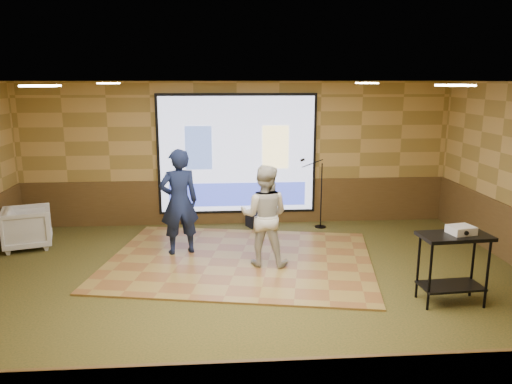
{
  "coord_description": "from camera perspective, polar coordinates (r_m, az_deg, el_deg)",
  "views": [
    {
      "loc": [
        -0.39,
        -6.88,
        3.04
      ],
      "look_at": [
        0.19,
        0.75,
        1.3
      ],
      "focal_mm": 35.0,
      "sensor_mm": 36.0,
      "label": 1
    }
  ],
  "objects": [
    {
      "name": "ground",
      "position": [
        7.53,
        -1.03,
        -11.0
      ],
      "size": [
        9.0,
        9.0,
        0.0
      ],
      "primitive_type": "plane",
      "color": "#293216",
      "rests_on": "ground"
    },
    {
      "name": "room_shell",
      "position": [
        6.96,
        -1.1,
        4.99
      ],
      "size": [
        9.04,
        7.04,
        3.02
      ],
      "color": "tan",
      "rests_on": "ground"
    },
    {
      "name": "wainscot_back",
      "position": [
        10.68,
        -2.12,
        -1.11
      ],
      "size": [
        9.0,
        0.04,
        0.95
      ],
      "primitive_type": "cube",
      "color": "#4D3519",
      "rests_on": "ground"
    },
    {
      "name": "projector_screen",
      "position": [
        10.44,
        -2.16,
        4.17
      ],
      "size": [
        3.32,
        0.06,
        2.52
      ],
      "color": "black",
      "rests_on": "room_shell"
    },
    {
      "name": "downlight_nw",
      "position": [
        8.87,
        -16.48,
        11.84
      ],
      "size": [
        0.32,
        0.32,
        0.02
      ],
      "primitive_type": "cube",
      "color": "beige",
      "rests_on": "room_shell"
    },
    {
      "name": "downlight_ne",
      "position": [
        9.06,
        12.55,
        12.06
      ],
      "size": [
        0.32,
        0.32,
        0.02
      ],
      "primitive_type": "cube",
      "color": "beige",
      "rests_on": "room_shell"
    },
    {
      "name": "downlight_sw",
      "position": [
        5.68,
        -23.4,
        11.08
      ],
      "size": [
        0.32,
        0.32,
        0.02
      ],
      "primitive_type": "cube",
      "color": "beige",
      "rests_on": "room_shell"
    },
    {
      "name": "downlight_se",
      "position": [
        5.97,
        21.79,
        11.25
      ],
      "size": [
        0.32,
        0.32,
        0.02
      ],
      "primitive_type": "cube",
      "color": "beige",
      "rests_on": "room_shell"
    },
    {
      "name": "dance_floor",
      "position": [
        8.62,
        -1.83,
        -7.75
      ],
      "size": [
        4.98,
        4.15,
        0.03
      ],
      "primitive_type": "cube",
      "rotation": [
        0.0,
        0.0,
        -0.19
      ],
      "color": "olive",
      "rests_on": "ground"
    },
    {
      "name": "player_left",
      "position": [
        8.75,
        -8.78,
        -1.11
      ],
      "size": [
        0.77,
        0.62,
        1.85
      ],
      "primitive_type": "imported",
      "rotation": [
        0.0,
        0.0,
        3.43
      ],
      "color": "#141E41",
      "rests_on": "dance_floor"
    },
    {
      "name": "player_right",
      "position": [
        8.13,
        0.96,
        -2.71
      ],
      "size": [
        0.94,
        0.81,
        1.67
      ],
      "primitive_type": "imported",
      "rotation": [
        0.0,
        0.0,
        2.89
      ],
      "color": "beige",
      "rests_on": "dance_floor"
    },
    {
      "name": "av_table",
      "position": [
        7.35,
        21.63,
        -6.71
      ],
      "size": [
        0.94,
        0.5,
        0.99
      ],
      "rotation": [
        0.0,
        0.0,
        0.08
      ],
      "color": "black",
      "rests_on": "ground"
    },
    {
      "name": "projector",
      "position": [
        7.31,
        22.39,
        -4.02
      ],
      "size": [
        0.37,
        0.33,
        0.11
      ],
      "primitive_type": "cube",
      "rotation": [
        0.0,
        0.0,
        0.2
      ],
      "color": "silver",
      "rests_on": "av_table"
    },
    {
      "name": "mic_stand",
      "position": [
        10.45,
        7.13,
        -1.41
      ],
      "size": [
        0.58,
        0.24,
        1.47
      ],
      "rotation": [
        0.0,
        0.0,
        0.06
      ],
      "color": "black",
      "rests_on": "ground"
    },
    {
      "name": "banquet_chair",
      "position": [
        10.07,
        -24.66,
        -3.73
      ],
      "size": [
        1.03,
        1.02,
        0.76
      ],
      "primitive_type": "imported",
      "rotation": [
        0.0,
        0.0,
        1.87
      ],
      "color": "gray",
      "rests_on": "ground"
    },
    {
      "name": "duffel_bag",
      "position": [
        10.54,
        0.18,
        -3.21
      ],
      "size": [
        0.51,
        0.44,
        0.27
      ],
      "primitive_type": "cube",
      "rotation": [
        0.0,
        0.0,
        0.42
      ],
      "color": "black",
      "rests_on": "ground"
    }
  ]
}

